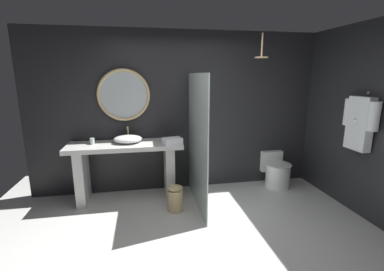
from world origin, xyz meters
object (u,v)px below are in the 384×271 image
object	(u,v)px
round_wall_mirror	(124,95)
waste_bin	(175,198)
tumbler_cup	(92,141)
toilet	(276,171)
tissue_box	(168,140)
rain_shower_head	(261,55)
folded_hand_towel	(172,141)
hanging_bathrobe	(360,121)
vessel_sink	(128,139)

from	to	relation	value
round_wall_mirror	waste_bin	distance (m)	1.75
tumbler_cup	waste_bin	size ratio (longest dim) A/B	0.24
tumbler_cup	toilet	xyz separation A→B (m)	(3.01, 0.02, -0.68)
tissue_box	round_wall_mirror	distance (m)	0.98
rain_shower_head	folded_hand_towel	bearing A→B (deg)	179.97
rain_shower_head	waste_bin	distance (m)	2.43
tumbler_cup	round_wall_mirror	bearing A→B (deg)	24.95
rain_shower_head	hanging_bathrobe	distance (m)	1.60
round_wall_mirror	hanging_bathrobe	distance (m)	3.36
tissue_box	folded_hand_towel	bearing A→B (deg)	-71.42
vessel_sink	tissue_box	xyz separation A→B (m)	(0.61, -0.08, -0.02)
hanging_bathrobe	folded_hand_towel	distance (m)	2.56
vessel_sink	tissue_box	world-z (taller)	vessel_sink
tissue_box	waste_bin	xyz separation A→B (m)	(0.04, -0.47, -0.75)
vessel_sink	hanging_bathrobe	xyz separation A→B (m)	(3.06, -1.03, 0.36)
hanging_bathrobe	tissue_box	bearing A→B (deg)	158.74
round_wall_mirror	rain_shower_head	bearing A→B (deg)	-12.52
vessel_sink	tissue_box	bearing A→B (deg)	-7.60
tumbler_cup	waste_bin	xyz separation A→B (m)	(1.17, -0.56, -0.75)
folded_hand_towel	rain_shower_head	bearing A→B (deg)	-0.03
hanging_bathrobe	toilet	size ratio (longest dim) A/B	1.27
tissue_box	folded_hand_towel	distance (m)	0.14
tumbler_cup	toilet	distance (m)	3.08
waste_bin	folded_hand_towel	xyz separation A→B (m)	(0.01, 0.33, 0.76)
toilet	vessel_sink	bearing A→B (deg)	-179.29
vessel_sink	toilet	xyz separation A→B (m)	(2.49, 0.03, -0.70)
hanging_bathrobe	round_wall_mirror	bearing A→B (deg)	157.74
round_wall_mirror	vessel_sink	bearing A→B (deg)	-80.57
toilet	folded_hand_towel	world-z (taller)	folded_hand_towel
toilet	folded_hand_towel	distance (m)	1.97
tissue_box	round_wall_mirror	world-z (taller)	round_wall_mirror
hanging_bathrobe	folded_hand_towel	xyz separation A→B (m)	(-2.40, 0.82, -0.37)
rain_shower_head	waste_bin	bearing A→B (deg)	-166.18
tumbler_cup	waste_bin	world-z (taller)	tumbler_cup
round_wall_mirror	waste_bin	xyz separation A→B (m)	(0.69, -0.78, -1.41)
round_wall_mirror	toilet	xyz separation A→B (m)	(2.53, -0.20, -1.34)
tissue_box	rain_shower_head	world-z (taller)	rain_shower_head
tumbler_cup	round_wall_mirror	xyz separation A→B (m)	(0.48, 0.22, 0.66)
vessel_sink	tissue_box	size ratio (longest dim) A/B	3.16
tumbler_cup	toilet	world-z (taller)	tumbler_cup
tissue_box	rain_shower_head	xyz separation A→B (m)	(1.38, -0.14, 1.25)
toilet	tumbler_cup	bearing A→B (deg)	-179.60
tissue_box	round_wall_mirror	size ratio (longest dim) A/B	0.17
tissue_box	folded_hand_towel	xyz separation A→B (m)	(0.05, -0.14, 0.01)
vessel_sink	tissue_box	distance (m)	0.61
vessel_sink	tumbler_cup	bearing A→B (deg)	178.90
hanging_bathrobe	toilet	world-z (taller)	hanging_bathrobe
toilet	tissue_box	bearing A→B (deg)	-176.59
waste_bin	hanging_bathrobe	bearing A→B (deg)	-11.42
folded_hand_towel	toilet	bearing A→B (deg)	7.68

